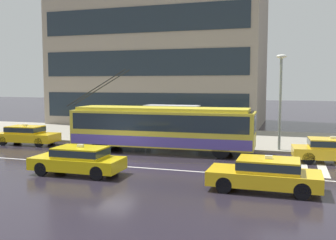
% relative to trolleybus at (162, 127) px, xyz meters
% --- Properties ---
extents(ground_plane, '(160.00, 160.00, 0.00)m').
position_rel_trolleybus_xyz_m(ground_plane, '(-1.85, -3.36, -1.51)').
color(ground_plane, '#26202A').
extents(sidewalk_slab, '(80.00, 10.00, 0.14)m').
position_rel_trolleybus_xyz_m(sidewalk_slab, '(-1.85, 6.60, -1.44)').
color(sidewalk_slab, gray).
rests_on(sidewalk_slab, ground_plane).
extents(crosswalk_stripe_edge_near, '(0.44, 4.40, 0.01)m').
position_rel_trolleybus_xyz_m(crosswalk_stripe_edge_near, '(7.18, -1.88, -1.51)').
color(crosswalk_stripe_edge_near, beige).
rests_on(crosswalk_stripe_edge_near, ground_plane).
extents(crosswalk_stripe_inner_a, '(0.44, 4.40, 0.01)m').
position_rel_trolleybus_xyz_m(crosswalk_stripe_inner_a, '(8.08, -1.88, -1.51)').
color(crosswalk_stripe_inner_a, beige).
rests_on(crosswalk_stripe_inner_a, ground_plane).
extents(crosswalk_stripe_center, '(0.44, 4.40, 0.01)m').
position_rel_trolleybus_xyz_m(crosswalk_stripe_center, '(8.98, -1.88, -1.51)').
color(crosswalk_stripe_center, beige).
rests_on(crosswalk_stripe_center, ground_plane).
extents(lane_centre_line, '(72.00, 0.14, 0.01)m').
position_rel_trolleybus_xyz_m(lane_centre_line, '(-1.85, -4.56, -1.51)').
color(lane_centre_line, silver).
rests_on(lane_centre_line, ground_plane).
extents(trolleybus, '(11.83, 2.88, 5.03)m').
position_rel_trolleybus_xyz_m(trolleybus, '(0.00, 0.00, 0.00)').
color(trolleybus, gold).
rests_on(trolleybus, ground_plane).
extents(taxi_oncoming_near, '(4.25, 1.82, 1.39)m').
position_rel_trolleybus_xyz_m(taxi_oncoming_near, '(-1.81, -6.68, -0.81)').
color(taxi_oncoming_near, yellow).
rests_on(taxi_oncoming_near, ground_plane).
extents(taxi_queued_behind_bus, '(4.28, 1.91, 1.39)m').
position_rel_trolleybus_xyz_m(taxi_queued_behind_bus, '(-9.78, -0.03, -0.81)').
color(taxi_queued_behind_bus, yellow).
rests_on(taxi_queued_behind_bus, ground_plane).
extents(taxi_ahead_of_bus, '(4.52, 2.11, 1.39)m').
position_rel_trolleybus_xyz_m(taxi_ahead_of_bus, '(9.68, -0.27, -0.81)').
color(taxi_ahead_of_bus, yellow).
rests_on(taxi_ahead_of_bus, ground_plane).
extents(taxi_oncoming_far, '(4.29, 1.85, 1.39)m').
position_rel_trolleybus_xyz_m(taxi_oncoming_far, '(6.55, -6.92, -0.81)').
color(taxi_oncoming_far, yellow).
rests_on(taxi_oncoming_far, ground_plane).
extents(bus_shelter, '(3.70, 1.53, 2.53)m').
position_rel_trolleybus_xyz_m(bus_shelter, '(-0.40, 3.47, 0.49)').
color(bus_shelter, gray).
rests_on(bus_shelter, sidewalk_slab).
extents(pedestrian_at_shelter, '(1.26, 1.26, 2.01)m').
position_rel_trolleybus_xyz_m(pedestrian_at_shelter, '(-3.06, 2.55, 0.23)').
color(pedestrian_at_shelter, '#4C494A').
rests_on(pedestrian_at_shelter, sidewalk_slab).
extents(pedestrian_approaching_curb, '(0.44, 0.44, 1.68)m').
position_rel_trolleybus_xyz_m(pedestrian_approaching_curb, '(-4.19, 2.44, -0.38)').
color(pedestrian_approaching_curb, black).
rests_on(pedestrian_approaching_curb, sidewalk_slab).
extents(pedestrian_walking_past, '(1.44, 1.44, 1.90)m').
position_rel_trolleybus_xyz_m(pedestrian_walking_past, '(2.92, 2.49, 0.19)').
color(pedestrian_walking_past, navy).
rests_on(pedestrian_walking_past, sidewalk_slab).
extents(street_lamp, '(0.60, 0.32, 5.75)m').
position_rel_trolleybus_xyz_m(street_lamp, '(6.80, 2.10, 2.09)').
color(street_lamp, gray).
rests_on(street_lamp, sidewalk_slab).
extents(office_tower_corner_left, '(21.05, 12.66, 23.75)m').
position_rel_trolleybus_xyz_m(office_tower_corner_left, '(-5.68, 17.08, 10.37)').
color(office_tower_corner_left, gray).
rests_on(office_tower_corner_left, ground_plane).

